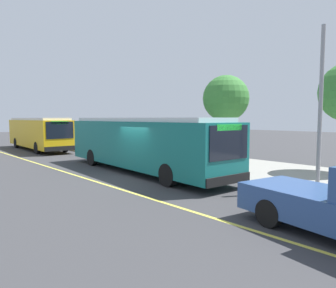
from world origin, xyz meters
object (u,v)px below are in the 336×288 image
object	(u,v)px
transit_bus_main	(141,142)
waiting_bench	(172,150)
route_sign_post	(179,135)
transit_bus_second	(39,132)
pedestrian_commuter	(187,148)

from	to	relation	value
transit_bus_main	waiting_bench	size ratio (longest dim) A/B	7.92
transit_bus_main	route_sign_post	distance (m)	2.51
transit_bus_second	route_sign_post	size ratio (longest dim) A/B	3.97
transit_bus_second	waiting_bench	distance (m)	13.81
transit_bus_main	route_sign_post	world-z (taller)	same
waiting_bench	pedestrian_commuter	bearing A→B (deg)	-28.46
transit_bus_main	waiting_bench	bearing A→B (deg)	121.03
transit_bus_second	waiting_bench	size ratio (longest dim) A/B	6.95
waiting_bench	route_sign_post	xyz separation A→B (m)	(3.44, -2.63, 1.32)
transit_bus_main	pedestrian_commuter	distance (m)	3.32
pedestrian_commuter	transit_bus_second	bearing A→B (deg)	-168.60
transit_bus_second	route_sign_post	xyz separation A→B (m)	(16.24, 2.45, 0.34)
pedestrian_commuter	transit_bus_main	bearing A→B (deg)	-95.28
route_sign_post	transit_bus_second	bearing A→B (deg)	-171.42
route_sign_post	waiting_bench	bearing A→B (deg)	142.63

